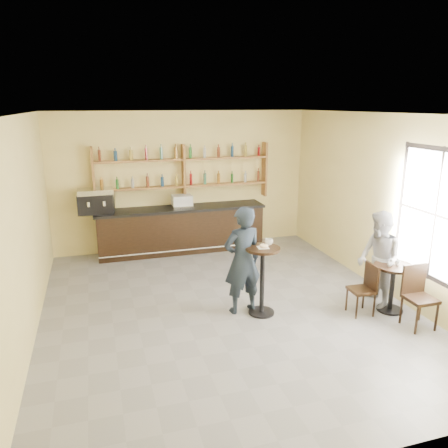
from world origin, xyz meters
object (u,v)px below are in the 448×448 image
object	(u,v)px
pastry_case	(182,201)
man_main	(242,260)
espresso_machine	(96,201)
patron_second	(379,260)
chair_south	(420,298)
bar_counter	(181,229)
cafe_table	(392,288)
chair_west	(361,289)
pedestal_table	(262,281)

from	to	relation	value
pastry_case	man_main	size ratio (longest dim) A/B	0.26
espresso_machine	patron_second	size ratio (longest dim) A/B	0.45
pastry_case	man_main	world-z (taller)	man_main
man_main	chair_south	bearing A→B (deg)	144.00
espresso_machine	chair_south	distance (m)	6.60
patron_second	bar_counter	bearing A→B (deg)	-136.83
cafe_table	patron_second	bearing A→B (deg)	113.14
pastry_case	chair_west	distance (m)	4.59
pedestal_table	espresso_machine	bearing A→B (deg)	125.34
espresso_machine	man_main	bearing A→B (deg)	-50.95
bar_counter	chair_west	xyz separation A→B (m)	(2.19, -3.98, -0.10)
chair_west	pedestal_table	bearing A→B (deg)	-105.08
cafe_table	espresso_machine	bearing A→B (deg)	138.67
bar_counter	man_main	distance (m)	3.38
chair_west	chair_south	distance (m)	0.89
chair_west	espresso_machine	bearing A→B (deg)	-132.59
pastry_case	chair_west	xyz separation A→B (m)	(2.15, -3.98, -0.76)
bar_counter	chair_west	bearing A→B (deg)	-61.22
chair_south	pedestal_table	bearing A→B (deg)	152.83
pedestal_table	pastry_case	bearing A→B (deg)	99.76
man_main	chair_west	distance (m)	2.00
espresso_machine	cafe_table	xyz separation A→B (m)	(4.58, -4.03, -0.91)
espresso_machine	pedestal_table	bearing A→B (deg)	-49.01
pastry_case	patron_second	size ratio (longest dim) A/B	0.28
pedestal_table	chair_south	xyz separation A→B (m)	(2.15, -1.13, -0.09)
pedestal_table	cafe_table	distance (m)	2.17
pedestal_table	chair_west	world-z (taller)	pedestal_table
chair_south	patron_second	bearing A→B (deg)	101.14
man_main	cafe_table	xyz separation A→B (m)	(2.38, -0.69, -0.49)
bar_counter	patron_second	bearing A→B (deg)	-55.15
pastry_case	chair_west	size ratio (longest dim) A/B	0.54
pastry_case	cafe_table	world-z (taller)	pastry_case
espresso_machine	patron_second	xyz separation A→B (m)	(4.47, -3.77, -0.49)
espresso_machine	pastry_case	bearing A→B (deg)	5.65
bar_counter	cafe_table	world-z (taller)	bar_counter
cafe_table	patron_second	distance (m)	0.51
man_main	cafe_table	distance (m)	2.53
espresso_machine	pastry_case	xyz separation A→B (m)	(1.88, 0.00, -0.13)
bar_counter	chair_south	world-z (taller)	bar_counter
espresso_machine	man_main	world-z (taller)	man_main
espresso_machine	chair_west	world-z (taller)	espresso_machine
espresso_machine	pedestal_table	size ratio (longest dim) A/B	0.65
cafe_table	chair_south	world-z (taller)	chair_south
chair_south	chair_west	bearing A→B (deg)	133.21
pedestal_table	man_main	xyz separation A→B (m)	(-0.28, 0.17, 0.33)
man_main	patron_second	distance (m)	2.31
pastry_case	pedestal_table	distance (m)	3.61
chair_south	espresso_machine	bearing A→B (deg)	135.52
espresso_machine	bar_counter	bearing A→B (deg)	5.65
espresso_machine	pedestal_table	world-z (taller)	espresso_machine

